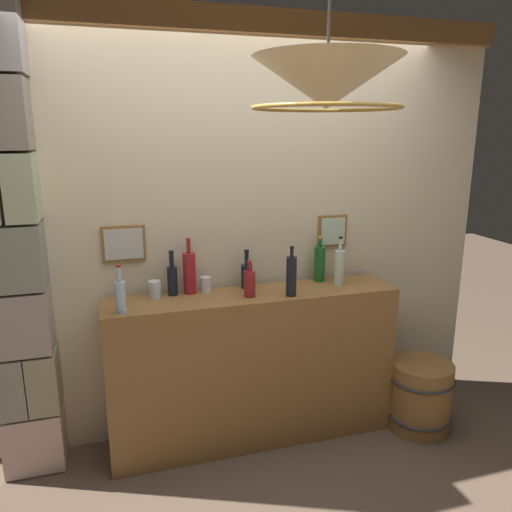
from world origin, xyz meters
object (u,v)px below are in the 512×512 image
object	(u,v)px
liquor_bottle_amaro	(120,296)
glass_tumbler_rocks	(155,289)
liquor_bottle_vermouth	(250,283)
pendant_lamp	(327,85)
liquor_bottle_gin	(247,275)
liquor_bottle_vodka	(291,276)
wooden_barrel	(420,396)
liquor_bottle_whiskey	(340,267)
liquor_bottle_tequila	(189,272)
glass_tumbler_highball	(206,284)
liquor_bottle_port	(320,263)
liquor_bottle_rum	(172,279)

from	to	relation	value
liquor_bottle_amaro	glass_tumbler_rocks	world-z (taller)	liquor_bottle_amaro
liquor_bottle_vermouth	liquor_bottle_amaro	xyz separation A→B (m)	(-0.75, -0.06, 0.01)
pendant_lamp	liquor_bottle_gin	bearing A→B (deg)	93.56
liquor_bottle_gin	liquor_bottle_vodka	xyz separation A→B (m)	(0.22, -0.22, 0.04)
liquor_bottle_gin	wooden_barrel	size ratio (longest dim) A/B	0.52
liquor_bottle_vermouth	liquor_bottle_whiskey	size ratio (longest dim) A/B	0.71
liquor_bottle_tequila	liquor_bottle_whiskey	bearing A→B (deg)	-5.92
glass_tumbler_highball	liquor_bottle_amaro	bearing A→B (deg)	-155.96
liquor_bottle_vodka	glass_tumbler_rocks	size ratio (longest dim) A/B	3.03
liquor_bottle_amaro	liquor_bottle_whiskey	bearing A→B (deg)	5.50
liquor_bottle_vermouth	liquor_bottle_tequila	world-z (taller)	liquor_bottle_tequila
glass_tumbler_rocks	liquor_bottle_gin	bearing A→B (deg)	2.34
liquor_bottle_whiskey	liquor_bottle_gin	size ratio (longest dim) A/B	1.28
liquor_bottle_gin	liquor_bottle_whiskey	bearing A→B (deg)	-9.78
liquor_bottle_port	wooden_barrel	distance (m)	1.13
liquor_bottle_whiskey	liquor_bottle_vodka	distance (m)	0.40
glass_tumbler_highball	glass_tumbler_rocks	bearing A→B (deg)	-176.66
glass_tumbler_highball	liquor_bottle_tequila	bearing A→B (deg)	178.70
liquor_bottle_port	liquor_bottle_rum	distance (m)	0.97
liquor_bottle_whiskey	glass_tumbler_highball	world-z (taller)	liquor_bottle_whiskey
liquor_bottle_vodka	liquor_bottle_vermouth	bearing A→B (deg)	167.65
liquor_bottle_vermouth	glass_tumbler_highball	distance (m)	0.29
liquor_bottle_tequila	wooden_barrel	size ratio (longest dim) A/B	0.73
liquor_bottle_port	liquor_bottle_rum	bearing A→B (deg)	-179.26
liquor_bottle_vermouth	liquor_bottle_amaro	size ratio (longest dim) A/B	0.82
liquor_bottle_vermouth	wooden_barrel	size ratio (longest dim) A/B	0.47
liquor_bottle_vodka	liquor_bottle_amaro	xyz separation A→B (m)	(-0.99, -0.01, -0.03)
liquor_bottle_amaro	glass_tumbler_rocks	bearing A→B (deg)	46.36
liquor_bottle_amaro	liquor_bottle_port	bearing A→B (deg)	10.57
glass_tumbler_rocks	pendant_lamp	size ratio (longest dim) A/B	0.17
liquor_bottle_vodka	liquor_bottle_amaro	distance (m)	0.99
liquor_bottle_amaro	wooden_barrel	bearing A→B (deg)	-3.21
liquor_bottle_tequila	liquor_bottle_whiskey	xyz separation A→B (m)	(0.96, -0.10, -0.01)
liquor_bottle_rum	glass_tumbler_rocks	xyz separation A→B (m)	(-0.11, -0.02, -0.05)
liquor_bottle_port	liquor_bottle_gin	size ratio (longest dim) A/B	1.22
pendant_lamp	liquor_bottle_whiskey	bearing A→B (deg)	59.07
liquor_bottle_amaro	wooden_barrel	size ratio (longest dim) A/B	0.58
liquor_bottle_vermouth	wooden_barrel	world-z (taller)	liquor_bottle_vermouth
liquor_bottle_tequila	glass_tumbler_rocks	distance (m)	0.23
liquor_bottle_amaro	glass_tumbler_highball	size ratio (longest dim) A/B	2.91
liquor_bottle_whiskey	liquor_bottle_port	bearing A→B (deg)	131.32
glass_tumbler_rocks	glass_tumbler_highball	world-z (taller)	glass_tumbler_rocks
liquor_bottle_vodka	liquor_bottle_tequila	bearing A→B (deg)	159.07
liquor_bottle_rum	liquor_bottle_whiskey	distance (m)	1.07
liquor_bottle_rum	glass_tumbler_highball	distance (m)	0.21
liquor_bottle_tequila	glass_tumbler_rocks	size ratio (longest dim) A/B	3.41
glass_tumbler_rocks	liquor_bottle_vodka	bearing A→B (deg)	-14.23
liquor_bottle_rum	glass_tumbler_highball	world-z (taller)	liquor_bottle_rum
liquor_bottle_whiskey	glass_tumbler_highball	distance (m)	0.87
liquor_bottle_rum	glass_tumbler_rocks	bearing A→B (deg)	-172.00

